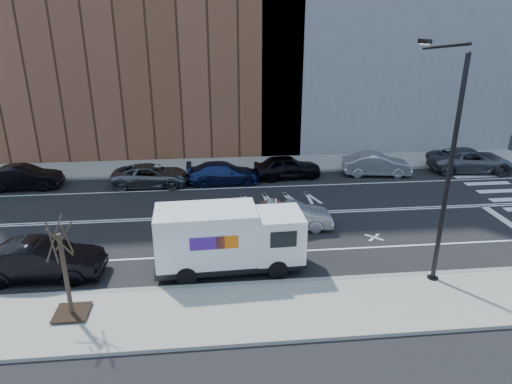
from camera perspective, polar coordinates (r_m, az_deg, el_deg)
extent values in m
plane|color=black|center=(24.92, -1.14, -2.93)|extent=(120.00, 120.00, 0.00)
cube|color=gray|center=(17.25, 1.37, -14.60)|extent=(44.00, 3.60, 0.15)
cube|color=gray|center=(33.11, -2.40, 3.36)|extent=(44.00, 3.60, 0.15)
cube|color=gray|center=(18.72, 0.67, -11.38)|extent=(44.00, 0.25, 0.17)
cube|color=gray|center=(31.40, -2.20, 2.38)|extent=(44.00, 0.25, 0.17)
cube|color=brown|center=(38.81, -16.15, 21.58)|extent=(26.00, 10.00, 22.00)
cylinder|color=black|center=(18.53, 22.94, 1.66)|extent=(0.18, 0.18, 9.00)
cylinder|color=black|center=(20.31, 21.17, -10.12)|extent=(0.44, 0.44, 0.20)
sphere|color=black|center=(17.70, 25.03, 15.37)|extent=(0.20, 0.20, 0.20)
cylinder|color=black|center=(19.18, 22.53, 16.47)|extent=(0.11, 3.49, 0.48)
cube|color=black|center=(20.70, 20.36, 17.26)|extent=(0.25, 0.80, 0.18)
cube|color=#FFF2CC|center=(20.70, 20.32, 16.98)|extent=(0.18, 0.55, 0.03)
cube|color=black|center=(18.14, -22.01, -13.76)|extent=(1.20, 1.20, 0.04)
cylinder|color=#382B1E|center=(17.36, -22.70, -9.60)|extent=(0.16, 0.16, 3.20)
cylinder|color=#382B1E|center=(16.66, -22.54, -5.44)|extent=(0.06, 0.80, 1.44)
cylinder|color=#382B1E|center=(16.91, -22.89, -5.09)|extent=(0.81, 0.31, 1.19)
cylinder|color=#382B1E|center=(16.92, -23.88, -5.24)|extent=(0.58, 0.76, 1.50)
cylinder|color=#382B1E|center=(16.67, -24.17, -5.68)|extent=(0.47, 0.61, 1.37)
cylinder|color=#382B1E|center=(16.51, -23.34, -5.81)|extent=(0.72, 0.29, 1.13)
cube|color=black|center=(19.66, -3.48, -8.51)|extent=(6.15, 2.28, 0.29)
cube|color=white|center=(19.40, 2.83, -5.31)|extent=(2.04, 2.18, 1.96)
cube|color=black|center=(19.47, 5.75, -4.33)|extent=(0.13, 1.81, 0.93)
cube|color=black|center=(18.34, 3.46, -5.95)|extent=(1.08, 0.08, 0.69)
cube|color=black|center=(20.23, 2.29, -3.23)|extent=(1.08, 0.08, 0.69)
cube|color=black|center=(20.04, 5.50, -7.63)|extent=(0.22, 1.96, 0.34)
cube|color=white|center=(19.03, -6.22, -5.32)|extent=(4.19, 2.31, 2.25)
cube|color=#47198C|center=(17.98, -6.11, -6.44)|extent=(1.37, 0.07, 0.54)
cube|color=orange|center=(18.01, -3.61, -6.30)|extent=(0.88, 0.05, 0.54)
cube|color=#47198C|center=(19.96, -6.36, -3.55)|extent=(1.37, 0.07, 0.54)
cube|color=orange|center=(19.99, -4.11, -3.43)|extent=(0.88, 0.05, 0.54)
cylinder|color=black|center=(19.05, 2.73, -9.63)|extent=(0.83, 0.30, 0.82)
cylinder|color=black|center=(20.74, 1.74, -6.90)|extent=(0.83, 0.30, 0.82)
cylinder|color=black|center=(18.80, -8.68, -10.33)|extent=(0.83, 0.30, 0.82)
cylinder|color=black|center=(20.50, -8.67, -7.50)|extent=(0.83, 0.30, 0.82)
imported|color=black|center=(32.00, -27.01, 1.63)|extent=(4.55, 1.70, 1.49)
imported|color=#565A5E|center=(29.85, -12.94, 2.05)|extent=(5.00, 2.50, 1.36)
imported|color=navy|center=(29.62, -4.09, 2.41)|extent=(4.76, 2.03, 1.37)
imported|color=black|center=(30.56, 3.92, 3.16)|extent=(4.61, 2.15, 1.53)
imported|color=#A7A8AC|center=(32.11, 14.83, 3.35)|extent=(4.71, 2.14, 1.50)
imported|color=#505158|center=(35.21, 25.22, 3.63)|extent=(5.97, 3.30, 1.58)
imported|color=silver|center=(23.20, 4.26, -2.98)|extent=(4.32, 1.66, 1.40)
imported|color=black|center=(20.80, -25.18, -7.76)|extent=(4.95, 1.86, 1.61)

